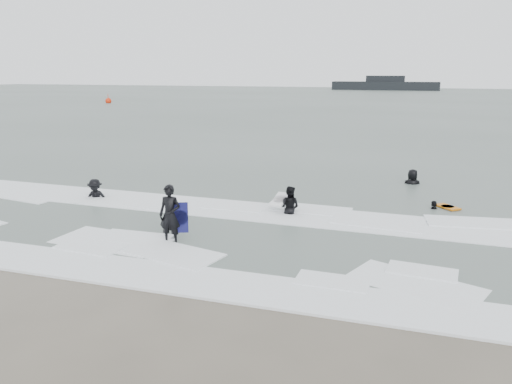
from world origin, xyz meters
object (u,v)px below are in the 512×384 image
(surfer_right_near, at_px, (434,210))
(surfer_right_far, at_px, (412,185))
(surfer_centre, at_px, (171,244))
(buoy, at_px, (108,101))
(surfer_breaker, at_px, (96,199))
(vessel_horizon, at_px, (385,85))
(surfer_wading, at_px, (289,215))

(surfer_right_near, distance_m, surfer_right_far, 4.52)
(surfer_centre, xyz_separation_m, buoy, (-44.06, 60.08, 0.42))
(surfer_centre, bearing_deg, surfer_right_near, 37.98)
(surfer_breaker, bearing_deg, vessel_horizon, 74.81)
(surfer_wading, xyz_separation_m, buoy, (-46.74, 55.69, 0.42))
(surfer_centre, bearing_deg, surfer_breaker, 142.28)
(surfer_breaker, height_order, surfer_right_far, surfer_right_far)
(surfer_right_near, bearing_deg, surfer_right_far, -93.42)
(surfer_right_far, distance_m, buoy, 70.61)
(surfer_right_near, bearing_deg, surfer_breaker, -3.92)
(surfer_wading, height_order, surfer_breaker, surfer_breaker)
(surfer_breaker, relative_size, surfer_right_near, 1.14)
(surfer_wading, height_order, surfer_right_near, surfer_wading)
(surfer_wading, distance_m, surfer_right_far, 8.08)
(surfer_right_near, distance_m, buoy, 74.40)
(surfer_wading, relative_size, surfer_breaker, 0.96)
(surfer_right_near, height_order, vessel_horizon, vessel_horizon)
(surfer_right_far, distance_m, vessel_horizon, 126.59)
(buoy, bearing_deg, vessel_horizon, 62.90)
(surfer_breaker, xyz_separation_m, buoy, (-38.33, 56.09, 0.42))
(surfer_wading, height_order, surfer_right_far, surfer_right_far)
(surfer_right_near, xyz_separation_m, vessel_horizon, (-12.44, 130.48, 1.51))
(surfer_centre, distance_m, surfer_breaker, 6.98)
(surfer_breaker, relative_size, buoy, 1.05)
(surfer_wading, bearing_deg, surfer_right_far, -114.42)
(surfer_right_near, bearing_deg, surfer_wading, 9.41)
(surfer_centre, height_order, surfer_breaker, surfer_centre)
(surfer_right_far, bearing_deg, buoy, -52.75)
(surfer_wading, relative_size, surfer_right_near, 1.09)
(surfer_right_far, bearing_deg, surfer_wading, 49.18)
(surfer_centre, xyz_separation_m, surfer_right_far, (6.94, 11.25, 0.00))
(buoy, bearing_deg, surfer_centre, -53.75)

